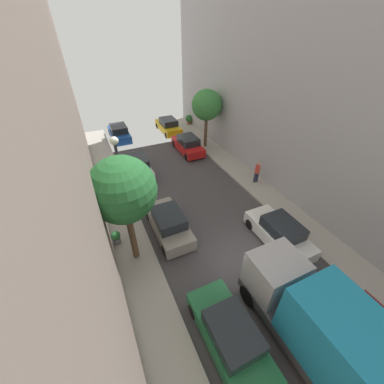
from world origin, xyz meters
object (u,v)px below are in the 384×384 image
(parked_car_right_4, at_px, (168,126))
(lamp_post, at_px, (120,170))
(parked_car_right_3, at_px, (188,145))
(potted_plant_2, at_px, (116,237))
(parked_car_left_3, at_px, (169,223))
(street_tree_0, at_px, (123,191))
(potted_plant_0, at_px, (189,119))
(parked_car_left_5, at_px, (119,133))
(delivery_truck, at_px, (327,333))
(street_tree_1, at_px, (207,105))
(parked_car_right_2, at_px, (280,233))
(parked_car_left_2, at_px, (230,335))
(pedestrian, at_px, (257,172))
(parked_car_left_4, at_px, (137,166))

(parked_car_right_4, bearing_deg, lamp_post, -119.65)
(parked_car_right_3, distance_m, potted_plant_2, 12.31)
(parked_car_left_3, height_order, street_tree_0, street_tree_0)
(potted_plant_0, bearing_deg, parked_car_left_5, -174.77)
(delivery_truck, relative_size, street_tree_1, 1.23)
(parked_car_right_2, relative_size, street_tree_1, 0.79)
(parked_car_right_2, relative_size, street_tree_0, 0.72)
(parked_car_right_2, bearing_deg, potted_plant_2, 156.39)
(parked_car_right_2, distance_m, delivery_truck, 5.80)
(parked_car_left_3, height_order, lamp_post, lamp_post)
(parked_car_left_2, bearing_deg, pedestrian, 47.96)
(parked_car_left_2, distance_m, street_tree_0, 7.18)
(parked_car_right_3, bearing_deg, parked_car_right_2, -90.00)
(parked_car_left_3, distance_m, potted_plant_2, 3.03)
(parked_car_left_5, xyz_separation_m, parked_car_right_3, (5.40, -5.67, 0.00))
(parked_car_left_5, bearing_deg, parked_car_left_3, -90.00)
(street_tree_0, xyz_separation_m, potted_plant_0, (10.67, 16.77, -3.74))
(street_tree_0, height_order, potted_plant_0, street_tree_0)
(street_tree_1, relative_size, potted_plant_2, 6.45)
(parked_car_left_4, height_order, parked_car_right_2, same)
(parked_car_left_3, relative_size, pedestrian, 2.44)
(pedestrian, bearing_deg, potted_plant_2, -170.78)
(parked_car_left_4, relative_size, street_tree_0, 0.72)
(parked_car_right_2, height_order, delivery_truck, delivery_truck)
(parked_car_left_2, height_order, street_tree_1, street_tree_1)
(parked_car_right_4, xyz_separation_m, pedestrian, (2.55, -12.59, 0.35))
(street_tree_0, bearing_deg, parked_car_right_3, 53.47)
(parked_car_left_4, bearing_deg, street_tree_1, 16.48)
(parked_car_right_4, relative_size, potted_plant_2, 5.06)
(lamp_post, bearing_deg, parked_car_left_3, -44.56)
(parked_car_right_4, bearing_deg, street_tree_1, -68.81)
(parked_car_left_2, height_order, street_tree_0, street_tree_0)
(potted_plant_0, bearing_deg, parked_car_right_4, -160.74)
(street_tree_1, height_order, potted_plant_2, street_tree_1)
(parked_car_left_4, bearing_deg, potted_plant_2, -113.21)
(pedestrian, xyz_separation_m, lamp_post, (-9.85, -0.23, 2.75))
(potted_plant_2, bearing_deg, delivery_truck, -56.70)
(street_tree_1, distance_m, potted_plant_2, 14.33)
(parked_car_left_3, xyz_separation_m, parked_car_right_2, (5.40, -3.35, 0.00))
(delivery_truck, bearing_deg, parked_car_left_5, 96.60)
(lamp_post, bearing_deg, street_tree_1, 39.49)
(parked_car_left_2, relative_size, parked_car_left_5, 1.00)
(lamp_post, bearing_deg, parked_car_left_5, 81.75)
(parked_car_left_4, height_order, pedestrian, pedestrian)
(parked_car_left_5, distance_m, lamp_post, 13.60)
(delivery_truck, distance_m, street_tree_0, 9.26)
(parked_car_left_3, distance_m, parked_car_right_4, 15.66)
(delivery_truck, relative_size, pedestrian, 3.84)
(parked_car_right_2, bearing_deg, pedestrian, 64.92)
(parked_car_left_5, distance_m, parked_car_right_3, 7.83)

